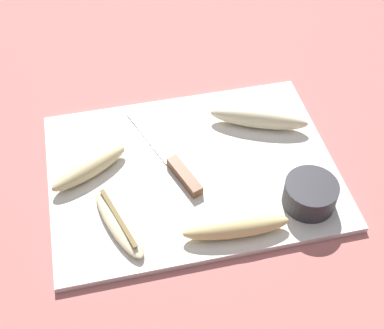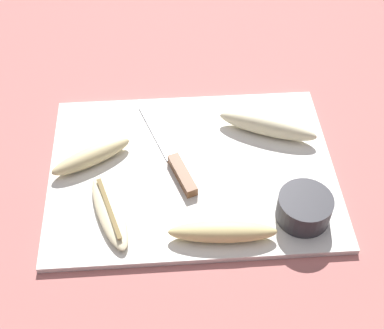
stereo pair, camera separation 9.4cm
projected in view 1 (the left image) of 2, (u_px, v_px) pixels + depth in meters
ground_plane at (192, 172)px, 0.96m from camera, size 4.00×4.00×0.00m
cutting_board at (192, 170)px, 0.96m from camera, size 0.51×0.38×0.01m
knife at (176, 166)px, 0.95m from camera, size 0.10×0.24×0.02m
banana_bright_far at (259, 118)px, 1.01m from camera, size 0.19×0.10×0.04m
banana_ripe_center at (89, 168)px, 0.93m from camera, size 0.15×0.10×0.03m
banana_pale_long at (119, 221)px, 0.87m from camera, size 0.09×0.17×0.02m
banana_golden_short at (236, 227)px, 0.85m from camera, size 0.18×0.05×0.03m
prep_bowl at (310, 194)px, 0.89m from camera, size 0.09×0.09×0.05m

